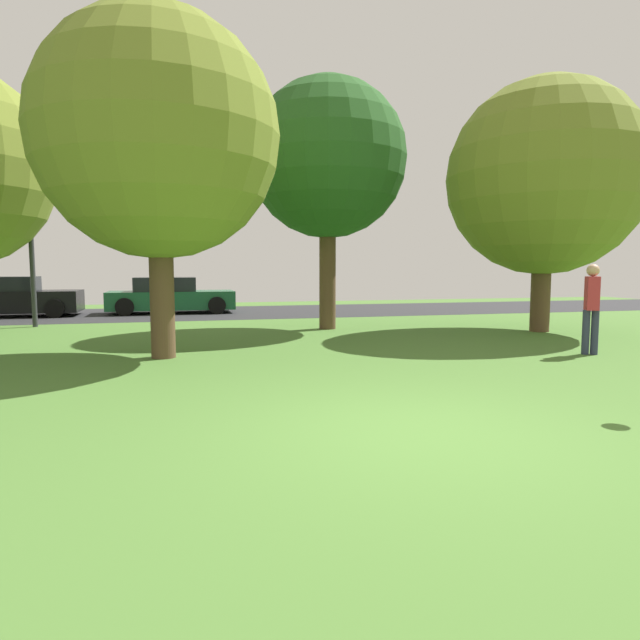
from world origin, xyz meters
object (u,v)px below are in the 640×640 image
object	(u,v)px
maple_tree_far	(545,178)
street_lamp_post	(32,248)
maple_tree_near	(328,159)
oak_tree_center	(158,137)
person_catcher	(592,304)
parked_car_green	(170,297)
parked_car_black	(8,298)

from	to	relation	value
maple_tree_far	street_lamp_post	world-z (taller)	maple_tree_far
street_lamp_post	maple_tree_far	bearing A→B (deg)	-19.26
maple_tree_far	maple_tree_near	bearing A→B (deg)	159.08
oak_tree_center	street_lamp_post	bearing A→B (deg)	119.28
maple_tree_near	oak_tree_center	distance (m)	5.90
oak_tree_center	person_catcher	size ratio (longest dim) A/B	3.58
maple_tree_far	parked_car_green	xyz separation A→B (m)	(-9.61, 8.69, -3.41)
maple_tree_near	parked_car_green	size ratio (longest dim) A/B	1.48
maple_tree_far	oak_tree_center	bearing A→B (deg)	-168.60
maple_tree_near	person_catcher	xyz separation A→B (m)	(3.77, -5.69, -3.64)
oak_tree_center	person_catcher	xyz separation A→B (m)	(8.08, -1.71, -3.09)
parked_car_black	parked_car_green	distance (m)	5.44
maple_tree_near	oak_tree_center	size ratio (longest dim) A/B	1.07
oak_tree_center	street_lamp_post	xyz separation A→B (m)	(-3.70, 6.60, -1.82)
parked_car_black	street_lamp_post	xyz separation A→B (m)	(1.71, -3.86, 1.61)
parked_car_black	street_lamp_post	world-z (taller)	street_lamp_post
maple_tree_far	person_catcher	bearing A→B (deg)	-113.03
person_catcher	parked_car_black	world-z (taller)	person_catcher
street_lamp_post	person_catcher	bearing A→B (deg)	-35.22
maple_tree_far	oak_tree_center	world-z (taller)	maple_tree_far
parked_car_green	maple_tree_far	bearing A→B (deg)	-42.12
maple_tree_near	maple_tree_far	bearing A→B (deg)	-20.92
maple_tree_far	person_catcher	size ratio (longest dim) A/B	3.73
maple_tree_near	street_lamp_post	world-z (taller)	maple_tree_near
person_catcher	street_lamp_post	distance (m)	14.48
maple_tree_far	oak_tree_center	size ratio (longest dim) A/B	1.04
maple_tree_far	person_catcher	xyz separation A→B (m)	(-1.56, -3.66, -3.04)
parked_car_black	parked_car_green	xyz separation A→B (m)	(5.44, 0.17, -0.03)
person_catcher	parked_car_black	bearing A→B (deg)	-104.08
oak_tree_center	street_lamp_post	size ratio (longest dim) A/B	1.40
maple_tree_near	parked_car_black	bearing A→B (deg)	146.29
person_catcher	parked_car_black	distance (m)	18.18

